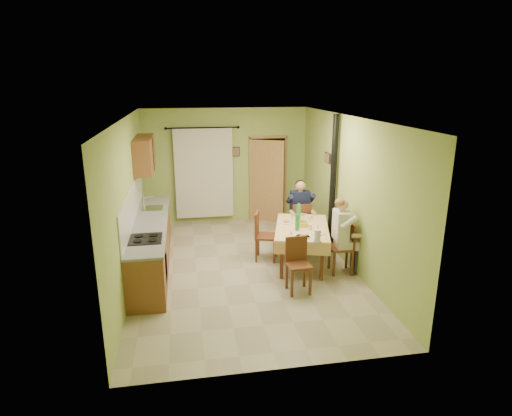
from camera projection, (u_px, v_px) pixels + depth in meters
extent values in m
cube|color=tan|center=(244.00, 268.00, 8.08)|extent=(4.00, 6.00, 0.01)
cube|color=#9FB85E|center=(226.00, 166.00, 10.52)|extent=(4.00, 0.04, 2.80)
cube|color=#9FB85E|center=(281.00, 264.00, 4.85)|extent=(4.00, 0.04, 2.80)
cube|color=#9FB85E|center=(128.00, 202.00, 7.35)|extent=(0.04, 6.00, 2.80)
cube|color=#9FB85E|center=(349.00, 192.00, 8.01)|extent=(0.04, 6.00, 2.80)
cube|color=white|center=(243.00, 118.00, 7.29)|extent=(4.00, 6.00, 0.04)
cube|color=brown|center=(151.00, 245.00, 8.05)|extent=(0.60, 3.60, 0.88)
cube|color=gray|center=(150.00, 221.00, 7.92)|extent=(0.64, 3.64, 0.04)
cube|color=white|center=(132.00, 205.00, 7.78)|extent=(0.02, 3.60, 0.66)
cube|color=silver|center=(152.00, 209.00, 8.67)|extent=(0.42, 0.42, 0.03)
cube|color=black|center=(146.00, 239.00, 6.97)|extent=(0.52, 0.56, 0.02)
cube|color=black|center=(166.00, 264.00, 7.15)|extent=(0.01, 0.55, 0.55)
cube|color=brown|center=(144.00, 154.00, 8.83)|extent=(0.35, 1.40, 0.70)
cylinder|color=black|center=(202.00, 128.00, 10.04)|extent=(1.70, 0.04, 0.04)
cube|color=silver|center=(204.00, 174.00, 10.37)|extent=(1.40, 0.06, 2.20)
cube|color=black|center=(268.00, 179.00, 10.78)|extent=(0.84, 0.03, 2.06)
cube|color=#B27F4A|center=(250.00, 180.00, 10.69)|extent=(0.06, 0.06, 2.12)
cube|color=#B27F4A|center=(285.00, 179.00, 10.84)|extent=(0.06, 0.06, 2.12)
cube|color=#B27F4A|center=(268.00, 137.00, 10.46)|extent=(0.96, 0.06, 0.06)
cube|color=#B27F4A|center=(268.00, 181.00, 10.58)|extent=(0.74, 0.42, 2.04)
cube|color=#ECBF7B|center=(302.00, 228.00, 8.08)|extent=(1.35, 1.80, 0.04)
cube|color=#ECBF7B|center=(302.00, 249.00, 7.34)|extent=(0.93, 0.27, 0.22)
cube|color=#ECBF7B|center=(302.00, 220.00, 8.87)|extent=(0.93, 0.27, 0.22)
cube|color=#ECBF7B|center=(276.00, 232.00, 8.15)|extent=(0.44, 1.55, 0.22)
cube|color=#ECBF7B|center=(328.00, 234.00, 8.06)|extent=(0.44, 1.55, 0.22)
cylinder|color=white|center=(302.00, 215.00, 8.73)|extent=(0.25, 0.25, 0.02)
ellipsoid|color=#CC7233|center=(302.00, 214.00, 8.72)|extent=(0.12, 0.12, 0.05)
cylinder|color=white|center=(303.00, 237.00, 7.52)|extent=(0.25, 0.25, 0.02)
ellipsoid|color=#CC7233|center=(303.00, 236.00, 7.51)|extent=(0.12, 0.12, 0.05)
cylinder|color=white|center=(318.00, 233.00, 7.70)|extent=(0.25, 0.25, 0.02)
ellipsoid|color=#CC7233|center=(318.00, 232.00, 7.69)|extent=(0.12, 0.12, 0.05)
cylinder|color=white|center=(287.00, 223.00, 8.27)|extent=(0.25, 0.25, 0.02)
ellipsoid|color=#CC7233|center=(287.00, 222.00, 8.27)|extent=(0.12, 0.12, 0.05)
cylinder|color=yellow|center=(302.00, 224.00, 8.11)|extent=(0.26, 0.26, 0.08)
cylinder|color=white|center=(302.00, 236.00, 7.54)|extent=(0.28, 0.28, 0.02)
cube|color=tan|center=(304.00, 236.00, 7.49)|extent=(0.06, 0.07, 0.03)
cube|color=tan|center=(303.00, 236.00, 7.48)|extent=(0.05, 0.07, 0.03)
cube|color=tan|center=(306.00, 235.00, 7.56)|extent=(0.06, 0.07, 0.03)
cube|color=tan|center=(302.00, 236.00, 7.48)|extent=(0.06, 0.05, 0.03)
cube|color=tan|center=(302.00, 236.00, 7.50)|extent=(0.04, 0.06, 0.03)
cylinder|color=silver|center=(310.00, 227.00, 7.89)|extent=(0.07, 0.07, 0.10)
cylinder|color=silver|center=(309.00, 218.00, 8.40)|extent=(0.07, 0.07, 0.10)
cylinder|color=white|center=(317.00, 236.00, 7.25)|extent=(0.11, 0.11, 0.22)
cylinder|color=silver|center=(318.00, 234.00, 7.24)|extent=(0.02, 0.02, 0.30)
cube|color=#5C2F19|center=(300.00, 223.00, 9.15)|extent=(0.40, 0.40, 0.04)
cube|color=#5C2F19|center=(302.00, 215.00, 8.91)|extent=(0.40, 0.05, 0.45)
cube|color=#5C2F19|center=(299.00, 265.00, 7.05)|extent=(0.39, 0.39, 0.04)
cube|color=#5C2F19|center=(296.00, 248.00, 7.14)|extent=(0.37, 0.05, 0.43)
cube|color=#5C2F19|center=(341.00, 248.00, 7.80)|extent=(0.42, 0.42, 0.04)
cube|color=#5C2F19|center=(351.00, 235.00, 7.74)|extent=(0.07, 0.40, 0.45)
cube|color=#5C2F19|center=(266.00, 236.00, 8.37)|extent=(0.51, 0.51, 0.04)
cube|color=#5C2F19|center=(257.00, 224.00, 8.32)|extent=(0.16, 0.40, 0.47)
cube|color=#141938|center=(301.00, 221.00, 9.03)|extent=(0.37, 0.41, 0.16)
cube|color=#141938|center=(300.00, 204.00, 9.06)|extent=(0.40, 0.23, 0.54)
sphere|color=tan|center=(301.00, 186.00, 8.94)|extent=(0.21, 0.21, 0.21)
ellipsoid|color=black|center=(300.00, 183.00, 8.96)|extent=(0.21, 0.21, 0.16)
cube|color=beige|center=(347.00, 243.00, 7.78)|extent=(0.43, 0.39, 0.16)
cube|color=beige|center=(341.00, 225.00, 7.67)|extent=(0.25, 0.41, 0.54)
sphere|color=tan|center=(343.00, 205.00, 7.56)|extent=(0.21, 0.21, 0.21)
ellipsoid|color=olive|center=(341.00, 202.00, 7.55)|extent=(0.21, 0.21, 0.16)
cylinder|color=black|center=(333.00, 185.00, 8.56)|extent=(0.12, 0.12, 2.80)
cylinder|color=black|center=(330.00, 243.00, 8.91)|extent=(0.24, 0.24, 0.30)
cube|color=black|center=(236.00, 152.00, 10.43)|extent=(0.19, 0.03, 0.23)
cube|color=brown|center=(327.00, 158.00, 9.01)|extent=(0.03, 0.31, 0.21)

